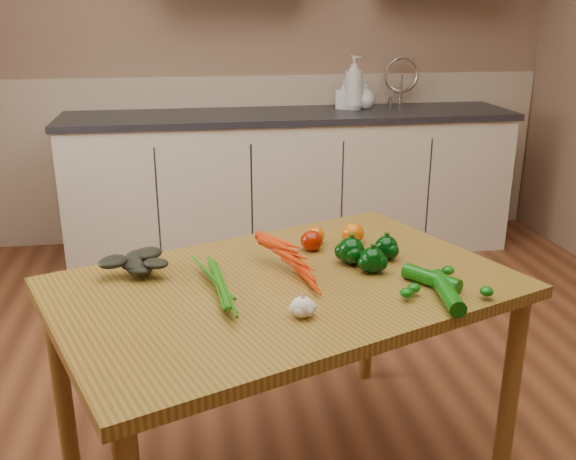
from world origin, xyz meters
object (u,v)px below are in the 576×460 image
at_px(zucchini_b, 447,292).
at_px(soap_bottle_c, 365,95).
at_px(leafy_greens, 134,261).
at_px(tomato_a, 312,241).
at_px(zucchini_a, 431,279).
at_px(pepper_c, 372,260).
at_px(garlic_bulb, 303,307).
at_px(table, 285,306).
at_px(carrot_bunch, 270,270).
at_px(soap_bottle_a, 354,83).
at_px(pepper_a, 351,251).
at_px(pepper_b, 386,248).
at_px(tomato_b, 315,235).
at_px(soap_bottle_b, 344,94).
at_px(tomato_c, 353,233).

bearing_deg(zucchini_b, soap_bottle_c, 79.85).
bearing_deg(leafy_greens, tomato_a, 12.37).
bearing_deg(zucchini_a, pepper_c, 137.15).
bearing_deg(garlic_bulb, table, 92.92).
distance_m(carrot_bunch, zucchini_b, 0.53).
bearing_deg(leafy_greens, zucchini_a, -14.24).
distance_m(garlic_bulb, pepper_c, 0.38).
xyz_separation_m(table, garlic_bulb, (0.01, -0.24, 0.11)).
bearing_deg(soap_bottle_a, zucchini_a, -123.65).
relative_size(soap_bottle_a, pepper_a, 3.84).
relative_size(pepper_b, tomato_b, 1.15).
xyz_separation_m(pepper_c, zucchini_a, (0.15, -0.13, -0.02)).
relative_size(soap_bottle_b, leafy_greens, 0.96).
distance_m(tomato_b, tomato_c, 0.13).
bearing_deg(tomato_b, pepper_c, -66.13).
xyz_separation_m(leafy_greens, garlic_bulb, (0.47, -0.36, -0.02)).
bearing_deg(soap_bottle_c, leafy_greens, -132.88).
relative_size(leafy_greens, zucchini_b, 0.84).
distance_m(soap_bottle_a, soap_bottle_c, 0.12).
bearing_deg(table, tomato_b, 42.25).
bearing_deg(soap_bottle_b, garlic_bulb, -161.31).
height_order(soap_bottle_c, pepper_c, soap_bottle_c).
bearing_deg(zucchini_b, tomato_c, 106.28).
distance_m(soap_bottle_b, tomato_c, 2.08).
xyz_separation_m(tomato_b, tomato_c, (0.13, -0.02, 0.01)).
bearing_deg(pepper_c, garlic_bulb, -135.26).
bearing_deg(carrot_bunch, pepper_b, -5.70).
relative_size(table, carrot_bunch, 6.28).
bearing_deg(zucchini_a, tomato_c, 108.98).
relative_size(tomato_a, zucchini_a, 0.41).
relative_size(table, pepper_c, 19.42).
xyz_separation_m(pepper_a, tomato_b, (-0.08, 0.20, -0.01)).
bearing_deg(tomato_c, soap_bottle_c, 73.48).
bearing_deg(pepper_b, pepper_c, -127.13).
relative_size(soap_bottle_c, tomato_b, 2.64).
bearing_deg(carrot_bunch, pepper_c, -19.57).
xyz_separation_m(soap_bottle_c, tomato_b, (-0.73, -1.99, -0.23)).
bearing_deg(carrot_bunch, garlic_bulb, -99.57).
xyz_separation_m(pepper_a, tomato_c, (0.05, 0.19, -0.01)).
height_order(table, zucchini_b, zucchini_b).
relative_size(leafy_greens, pepper_c, 2.38).
bearing_deg(pepper_c, table, -173.23).
bearing_deg(zucchini_b, tomato_a, 123.99).
relative_size(table, pepper_b, 20.18).
bearing_deg(pepper_a, table, -154.08).
bearing_deg(tomato_b, soap_bottle_c, 69.88).
bearing_deg(pepper_b, carrot_bunch, -164.28).
bearing_deg(carrot_bunch, zucchini_a, -36.16).
height_order(carrot_bunch, pepper_b, pepper_b).
height_order(tomato_b, tomato_c, tomato_c).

